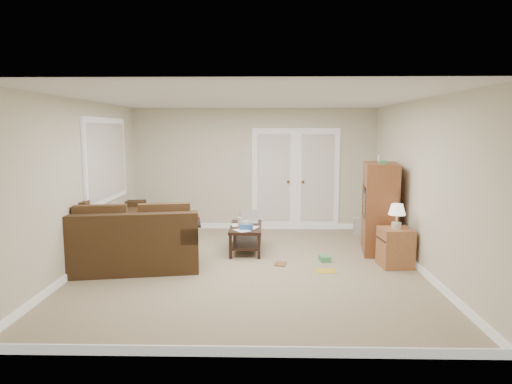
{
  "coord_description": "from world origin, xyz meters",
  "views": [
    {
      "loc": [
        0.24,
        -6.66,
        2.06
      ],
      "look_at": [
        0.08,
        0.35,
        1.1
      ],
      "focal_mm": 32.0,
      "sensor_mm": 36.0,
      "label": 1
    }
  ],
  "objects_px": {
    "sectional_sofa": "(121,236)",
    "tv_armoire": "(379,207)",
    "coffee_table": "(246,237)",
    "side_cabinet": "(396,244)"
  },
  "relations": [
    {
      "from": "coffee_table",
      "to": "tv_armoire",
      "type": "xyz_separation_m",
      "value": [
        2.25,
        -0.03,
        0.53
      ]
    },
    {
      "from": "sectional_sofa",
      "to": "tv_armoire",
      "type": "relative_size",
      "value": 1.86
    },
    {
      "from": "sectional_sofa",
      "to": "tv_armoire",
      "type": "bearing_deg",
      "value": -4.66
    },
    {
      "from": "coffee_table",
      "to": "tv_armoire",
      "type": "height_order",
      "value": "tv_armoire"
    },
    {
      "from": "side_cabinet",
      "to": "tv_armoire",
      "type": "bearing_deg",
      "value": 88.26
    },
    {
      "from": "sectional_sofa",
      "to": "coffee_table",
      "type": "height_order",
      "value": "sectional_sofa"
    },
    {
      "from": "sectional_sofa",
      "to": "coffee_table",
      "type": "distance_m",
      "value": 2.07
    },
    {
      "from": "coffee_table",
      "to": "side_cabinet",
      "type": "height_order",
      "value": "side_cabinet"
    },
    {
      "from": "sectional_sofa",
      "to": "side_cabinet",
      "type": "distance_m",
      "value": 4.34
    },
    {
      "from": "sectional_sofa",
      "to": "tv_armoire",
      "type": "xyz_separation_m",
      "value": [
        4.27,
        0.4,
        0.41
      ]
    }
  ]
}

